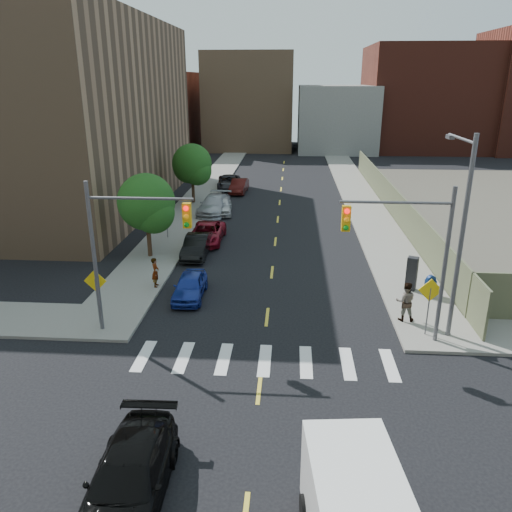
# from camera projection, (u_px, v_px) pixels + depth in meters

# --- Properties ---
(ground) EXTENTS (160.00, 160.00, 0.00)m
(ground) POSITION_uv_depth(u_px,v_px,m) (255.00, 423.00, 16.88)
(ground) COLOR black
(ground) RESTS_ON ground
(sidewalk_nw) EXTENTS (3.50, 73.00, 0.15)m
(sidewalk_nw) POSITION_uv_depth(u_px,v_px,m) (213.00, 181.00, 56.36)
(sidewalk_nw) COLOR gray
(sidewalk_nw) RESTS_ON ground
(sidewalk_ne) EXTENTS (3.50, 73.00, 0.15)m
(sidewalk_ne) POSITION_uv_depth(u_px,v_px,m) (352.00, 183.00, 55.33)
(sidewalk_ne) COLOR gray
(sidewalk_ne) RESTS_ON ground
(fence_north) EXTENTS (0.12, 44.00, 2.50)m
(fence_north) POSITION_uv_depth(u_px,v_px,m) (392.00, 201.00, 42.13)
(fence_north) COLOR #585A3F
(fence_north) RESTS_ON ground
(building_nw) EXTENTS (22.00, 30.00, 16.00)m
(building_nw) POSITION_uv_depth(u_px,v_px,m) (31.00, 115.00, 43.84)
(building_nw) COLOR #8C6B4C
(building_nw) RESTS_ON ground
(bg_bldg_west) EXTENTS (14.00, 18.00, 12.00)m
(bg_bldg_west) POSITION_uv_depth(u_px,v_px,m) (153.00, 111.00, 82.10)
(bg_bldg_west) COLOR #592319
(bg_bldg_west) RESTS_ON ground
(bg_bldg_midwest) EXTENTS (14.00, 16.00, 15.00)m
(bg_bldg_midwest) POSITION_uv_depth(u_px,v_px,m) (250.00, 101.00, 82.41)
(bg_bldg_midwest) COLOR #8C6B4C
(bg_bldg_midwest) RESTS_ON ground
(bg_bldg_center) EXTENTS (12.00, 16.00, 10.00)m
(bg_bldg_center) POSITION_uv_depth(u_px,v_px,m) (336.00, 118.00, 80.45)
(bg_bldg_center) COLOR gray
(bg_bldg_center) RESTS_ON ground
(bg_bldg_east) EXTENTS (18.00, 18.00, 16.00)m
(bg_bldg_east) POSITION_uv_depth(u_px,v_px,m) (423.00, 98.00, 80.39)
(bg_bldg_east) COLOR #592319
(bg_bldg_east) RESTS_ON ground
(signal_nw) EXTENTS (4.59, 0.30, 7.00)m
(signal_nw) POSITION_uv_depth(u_px,v_px,m) (126.00, 239.00, 21.39)
(signal_nw) COLOR #59595E
(signal_nw) RESTS_ON ground
(signal_ne) EXTENTS (4.59, 0.30, 7.00)m
(signal_ne) POSITION_uv_depth(u_px,v_px,m) (410.00, 245.00, 20.60)
(signal_ne) COLOR #59595E
(signal_ne) RESTS_ON ground
(streetlight_ne) EXTENTS (0.25, 3.70, 9.00)m
(streetlight_ne) POSITION_uv_depth(u_px,v_px,m) (460.00, 224.00, 21.07)
(streetlight_ne) COLOR #59595E
(streetlight_ne) RESTS_ON ground
(warn_sign_nw) EXTENTS (1.06, 0.06, 2.83)m
(warn_sign_nw) POSITION_uv_depth(u_px,v_px,m) (96.00, 287.00, 22.83)
(warn_sign_nw) COLOR #59595E
(warn_sign_nw) RESTS_ON ground
(warn_sign_ne) EXTENTS (1.06, 0.06, 2.83)m
(warn_sign_ne) POSITION_uv_depth(u_px,v_px,m) (430.00, 297.00, 21.84)
(warn_sign_ne) COLOR #59595E
(warn_sign_ne) RESTS_ON ground
(warn_sign_midwest) EXTENTS (1.06, 0.06, 2.83)m
(warn_sign_midwest) POSITION_uv_depth(u_px,v_px,m) (166.00, 213.00, 35.52)
(warn_sign_midwest) COLOR #59595E
(warn_sign_midwest) RESTS_ON ground
(tree_west_near) EXTENTS (3.66, 3.64, 5.52)m
(tree_west_near) POSITION_uv_depth(u_px,v_px,m) (147.00, 206.00, 31.32)
(tree_west_near) COLOR #332114
(tree_west_near) RESTS_ON ground
(tree_west_far) EXTENTS (3.66, 3.64, 5.52)m
(tree_west_far) POSITION_uv_depth(u_px,v_px,m) (192.00, 166.00, 45.41)
(tree_west_far) COLOR #332114
(tree_west_far) RESTS_ON ground
(parked_car_blue) EXTENTS (1.62, 3.86, 1.30)m
(parked_car_blue) POSITION_uv_depth(u_px,v_px,m) (190.00, 286.00, 26.38)
(parked_car_blue) COLOR navy
(parked_car_blue) RESTS_ON ground
(parked_car_black) EXTENTS (1.50, 4.23, 1.39)m
(parked_car_black) POSITION_uv_depth(u_px,v_px,m) (197.00, 246.00, 32.53)
(parked_car_black) COLOR black
(parked_car_black) RESTS_ON ground
(parked_car_red) EXTENTS (2.30, 4.90, 1.35)m
(parked_car_red) POSITION_uv_depth(u_px,v_px,m) (207.00, 233.00, 35.34)
(parked_car_red) COLOR maroon
(parked_car_red) RESTS_ON ground
(parked_car_silver) EXTENTS (2.73, 5.64, 1.58)m
(parked_car_silver) POSITION_uv_depth(u_px,v_px,m) (214.00, 205.00, 42.77)
(parked_car_silver) COLOR #AAACB2
(parked_car_silver) RESTS_ON ground
(parked_car_white) EXTENTS (2.12, 4.37, 1.44)m
(parked_car_white) POSITION_uv_depth(u_px,v_px,m) (222.00, 205.00, 42.85)
(parked_car_white) COLOR silver
(parked_car_white) RESTS_ON ground
(parked_car_maroon) EXTENTS (1.72, 4.31, 1.40)m
(parked_car_maroon) POSITION_uv_depth(u_px,v_px,m) (239.00, 186.00, 50.66)
(parked_car_maroon) COLOR #3F0F0C
(parked_car_maroon) RESTS_ON ground
(parked_car_grey) EXTENTS (2.83, 5.30, 1.42)m
(parked_car_grey) POSITION_uv_depth(u_px,v_px,m) (229.00, 182.00, 52.49)
(parked_car_grey) COLOR black
(parked_car_grey) RESTS_ON ground
(black_sedan) EXTENTS (2.22, 5.20, 1.49)m
(black_sedan) POSITION_uv_depth(u_px,v_px,m) (129.00, 479.00, 13.55)
(black_sedan) COLOR black
(black_sedan) RESTS_ON ground
(mailbox) EXTENTS (0.58, 0.50, 1.19)m
(mailbox) POSITION_uv_depth(u_px,v_px,m) (430.00, 286.00, 26.15)
(mailbox) COLOR #0D2351
(mailbox) RESTS_ON sidewalk_ne
(payphone) EXTENTS (0.68, 0.63, 1.85)m
(payphone) POSITION_uv_depth(u_px,v_px,m) (412.00, 273.00, 26.93)
(payphone) COLOR black
(payphone) RESTS_ON sidewalk_ne
(pedestrian_west) EXTENTS (0.47, 0.65, 1.66)m
(pedestrian_west) POSITION_uv_depth(u_px,v_px,m) (155.00, 272.00, 27.35)
(pedestrian_west) COLOR gray
(pedestrian_west) RESTS_ON sidewalk_nw
(pedestrian_east) EXTENTS (0.99, 0.81, 1.92)m
(pedestrian_east) POSITION_uv_depth(u_px,v_px,m) (405.00, 301.00, 23.46)
(pedestrian_east) COLOR gray
(pedestrian_east) RESTS_ON sidewalk_ne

